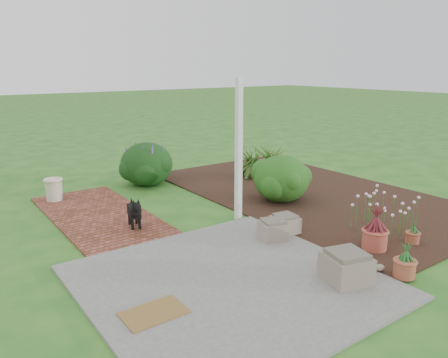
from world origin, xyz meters
TOP-DOWN VIEW (x-y plane):
  - ground at (0.00, 0.00)m, footprint 80.00×80.00m
  - concrete_patio at (-1.25, -1.75)m, footprint 3.50×3.50m
  - brick_path at (-1.70, 1.75)m, footprint 1.60×3.50m
  - garden_bed at (2.50, 0.50)m, footprint 4.00×7.00m
  - veranda_post at (0.30, 0.10)m, footprint 0.10×0.10m
  - stone_trough_near at (-0.06, -2.62)m, footprint 0.62×0.62m
  - stone_trough_mid at (0.48, -0.94)m, footprint 0.43×0.43m
  - stone_trough_far at (0.14, -1.01)m, footprint 0.49×0.49m
  - coir_doormat at (-2.39, -1.89)m, footprint 0.70×0.45m
  - black_dog at (-1.44, 0.68)m, footprint 0.27×0.58m
  - cream_ceramic_urn at (-2.12, 3.09)m, footprint 0.43×0.43m
  - evergreen_shrub at (1.65, 0.43)m, footprint 1.44×1.44m
  - agapanthus_clump_back at (2.66, 1.94)m, footprint 1.43×1.43m
  - agapanthus_clump_front at (2.35, 2.26)m, footprint 1.09×1.09m
  - pink_flower_patch at (1.88, -1.76)m, footprint 1.00×1.00m
  - terracotta_pot_bronze at (1.12, -2.20)m, footprint 0.47×0.47m
  - terracotta_pot_small_left at (1.79, -2.40)m, footprint 0.23×0.23m
  - terracotta_pot_small_right at (0.67, -2.98)m, footprint 0.30×0.30m
  - purple_flowering_bush at (0.01, 3.23)m, footprint 1.50×1.50m

SIDE VIEW (x-z plane):
  - ground at x=0.00m, z-range 0.00..0.00m
  - garden_bed at x=2.50m, z-range 0.00..0.03m
  - concrete_patio at x=-1.25m, z-range 0.00..0.04m
  - brick_path at x=-1.70m, z-range 0.00..0.04m
  - coir_doormat at x=-2.39m, z-range 0.04..0.06m
  - terracotta_pot_small_left at x=1.79m, z-range 0.03..0.20m
  - terracotta_pot_small_right at x=0.67m, z-range 0.03..0.26m
  - stone_trough_mid at x=0.48m, z-range 0.04..0.30m
  - stone_trough_far at x=0.14m, z-range 0.04..0.30m
  - terracotta_pot_bronze at x=1.12m, z-range 0.03..0.33m
  - stone_trough_near at x=-0.06m, z-range 0.04..0.38m
  - cream_ceramic_urn at x=-2.12m, z-range 0.04..0.47m
  - pink_flower_patch at x=1.88m, z-range 0.03..0.63m
  - black_dog at x=-1.44m, z-range 0.09..0.59m
  - agapanthus_clump_front at x=2.35m, z-range 0.03..0.90m
  - evergreen_shrub at x=1.65m, z-range 0.03..0.99m
  - purple_flowering_bush at x=0.01m, z-range 0.00..1.02m
  - agapanthus_clump_back at x=2.66m, z-range 0.03..1.05m
  - veranda_post at x=0.30m, z-range 0.00..2.50m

